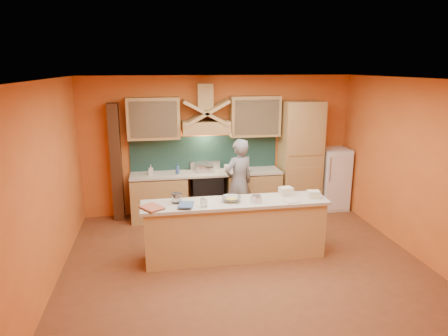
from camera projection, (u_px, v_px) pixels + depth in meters
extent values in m
cube|color=brown|center=(245.00, 265.00, 6.14)|extent=(5.50, 5.00, 0.01)
cube|color=white|center=(248.00, 79.00, 5.44)|extent=(5.50, 5.00, 0.01)
cube|color=orange|center=(219.00, 145.00, 8.18)|extent=(5.50, 0.02, 2.80)
cube|color=orange|center=(313.00, 256.00, 3.41)|extent=(5.50, 0.02, 2.80)
cube|color=orange|center=(46.00, 187.00, 5.33)|extent=(0.02, 5.00, 2.80)
cube|color=orange|center=(417.00, 169.00, 6.25)|extent=(0.02, 5.00, 2.80)
cube|color=tan|center=(159.00, 198.00, 7.92)|extent=(1.10, 0.60, 0.86)
cube|color=tan|center=(252.00, 193.00, 8.24)|extent=(1.10, 0.60, 0.86)
cube|color=beige|center=(207.00, 173.00, 7.97)|extent=(3.00, 0.62, 0.04)
cube|color=black|center=(207.00, 194.00, 8.08)|extent=(0.60, 0.58, 0.90)
cube|color=#18342F|center=(205.00, 153.00, 8.15)|extent=(3.00, 0.03, 0.70)
cube|color=tan|center=(206.00, 127.00, 7.78)|extent=(0.92, 0.50, 0.24)
cube|color=tan|center=(205.00, 96.00, 7.74)|extent=(0.30, 0.30, 0.50)
cube|color=tan|center=(153.00, 118.00, 7.64)|extent=(1.00, 0.35, 0.80)
cube|color=tan|center=(255.00, 116.00, 7.98)|extent=(1.00, 0.35, 0.80)
cube|color=tan|center=(300.00, 157.00, 8.23)|extent=(0.80, 0.60, 2.30)
cube|color=white|center=(333.00, 179.00, 8.48)|extent=(0.58, 0.60, 1.30)
cube|color=#472816|center=(116.00, 163.00, 7.75)|extent=(0.20, 0.30, 2.30)
cube|color=tan|center=(235.00, 231.00, 6.30)|extent=(2.80, 0.55, 0.88)
cube|color=beige|center=(235.00, 203.00, 6.18)|extent=(2.90, 0.62, 0.05)
imported|color=gray|center=(239.00, 183.00, 7.51)|extent=(0.72, 0.60, 1.68)
cylinder|color=silver|center=(201.00, 169.00, 7.97)|extent=(0.26, 0.26, 0.17)
cylinder|color=silver|center=(209.00, 170.00, 7.96)|extent=(0.28, 0.28, 0.13)
imported|color=beige|center=(151.00, 170.00, 7.73)|extent=(0.09, 0.09, 0.20)
imported|color=#365696|center=(178.00, 169.00, 7.79)|extent=(0.12, 0.12, 0.21)
imported|color=white|center=(244.00, 170.00, 7.97)|extent=(0.32, 0.32, 0.08)
cube|color=white|center=(233.00, 168.00, 8.09)|extent=(0.31, 0.26, 0.11)
imported|color=#B0593E|center=(145.00, 210.00, 5.75)|extent=(0.41, 0.43, 0.03)
imported|color=#3B5883|center=(179.00, 205.00, 5.92)|extent=(0.27, 0.33, 0.02)
cylinder|color=silver|center=(177.00, 198.00, 6.08)|extent=(0.18, 0.18, 0.16)
cylinder|color=silver|center=(204.00, 203.00, 5.91)|extent=(0.14, 0.14, 0.13)
cube|color=white|center=(256.00, 199.00, 6.09)|extent=(0.16, 0.16, 0.11)
imported|color=white|center=(231.00, 199.00, 6.17)|extent=(0.35, 0.35, 0.07)
cube|color=beige|center=(292.00, 201.00, 6.15)|extent=(0.25, 0.21, 0.01)
cube|color=beige|center=(286.00, 191.00, 6.45)|extent=(0.22, 0.19, 0.13)
cube|color=#EAE7C1|center=(314.00, 194.00, 6.32)|extent=(0.20, 0.17, 0.11)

